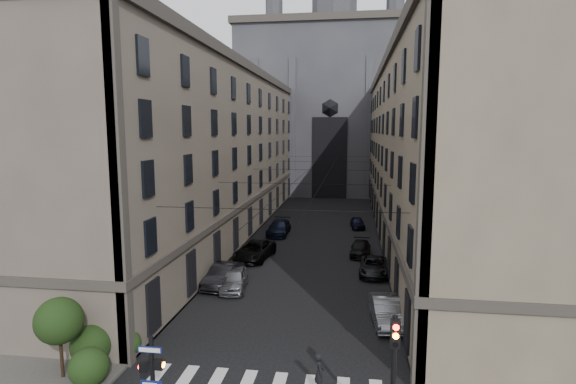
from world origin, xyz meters
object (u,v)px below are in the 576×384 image
at_px(pedestrian_signal_left, 152,378).
at_px(car_right_midfar, 360,248).
at_px(gothic_tower, 333,99).
at_px(car_left_midnear, 223,275).
at_px(car_right_far, 358,223).
at_px(traffic_light_right, 394,367).
at_px(car_left_midfar, 255,250).
at_px(car_right_near, 386,311).
at_px(car_left_far, 279,228).
at_px(pedestrian, 319,372).
at_px(car_right_midnear, 374,266).
at_px(car_left_near, 234,279).

relative_size(pedestrian_signal_left, car_right_midfar, 0.89).
xyz_separation_m(pedestrian_signal_left, car_right_midfar, (8.38, 26.79, -1.67)).
relative_size(gothic_tower, car_left_midnear, 11.59).
height_order(gothic_tower, car_right_far, gothic_tower).
bearing_deg(traffic_light_right, car_left_midfar, 113.74).
relative_size(car_left_midfar, car_right_near, 1.23).
xyz_separation_m(car_left_far, pedestrian, (6.86, -30.27, 0.09)).
distance_m(car_left_midfar, car_right_far, 17.52).
relative_size(car_right_midnear, car_right_far, 1.27).
relative_size(car_left_midfar, car_right_far, 1.52).
height_order(car_left_midnear, car_left_far, car_left_midnear).
relative_size(car_left_far, car_right_far, 1.44).
height_order(pedestrian_signal_left, car_left_near, pedestrian_signal_left).
relative_size(gothic_tower, car_left_far, 10.45).
bearing_deg(traffic_light_right, car_left_midnear, 124.59).
bearing_deg(gothic_tower, car_left_midfar, -95.55).
xyz_separation_m(pedestrian_signal_left, car_right_near, (9.71, 11.67, -1.53)).
relative_size(traffic_light_right, car_right_far, 1.35).
xyz_separation_m(pedestrian_signal_left, pedestrian, (6.18, 3.83, -1.43)).
distance_m(gothic_tower, car_left_midnear, 59.48).
relative_size(traffic_light_right, car_right_midnear, 1.06).
distance_m(car_right_near, car_right_midnear, 9.52).
distance_m(car_left_midnear, pedestrian, 15.35).
relative_size(car_left_midfar, pedestrian, 3.28).
bearing_deg(car_right_midnear, car_right_near, -85.04).
height_order(traffic_light_right, pedestrian, traffic_light_right).
relative_size(gothic_tower, car_right_midfar, 12.92).
distance_m(car_left_far, car_right_far, 10.06).
bearing_deg(pedestrian, traffic_light_right, -152.57).
distance_m(car_left_near, car_left_midnear, 1.19).
relative_size(pedestrian_signal_left, pedestrian, 2.24).
distance_m(traffic_light_right, car_right_midnear, 20.93).
height_order(gothic_tower, traffic_light_right, gothic_tower).
relative_size(car_right_near, pedestrian, 2.67).
distance_m(pedestrian_signal_left, pedestrian, 7.41).
bearing_deg(car_right_midnear, car_left_near, -151.36).
distance_m(car_left_near, car_left_midfar, 7.93).
xyz_separation_m(car_right_midfar, car_right_far, (-0.16, 11.99, 0.01)).
xyz_separation_m(car_left_midfar, car_right_midfar, (9.67, 2.72, -0.16)).
relative_size(car_left_far, car_right_midfar, 1.24).
xyz_separation_m(gothic_tower, car_left_near, (-4.62, -57.32, -17.03)).
distance_m(car_left_far, pedestrian, 31.04).
relative_size(car_left_far, pedestrian, 3.10).
bearing_deg(car_right_midnear, pedestrian, -97.52).
bearing_deg(gothic_tower, car_right_far, -82.27).
xyz_separation_m(pedestrian_signal_left, car_right_midnear, (9.38, 21.18, -1.64)).
height_order(car_left_near, pedestrian, pedestrian).
height_order(gothic_tower, car_right_near, gothic_tower).
bearing_deg(car_left_midfar, car_left_near, -81.62).
distance_m(car_left_midnear, car_left_far, 17.43).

